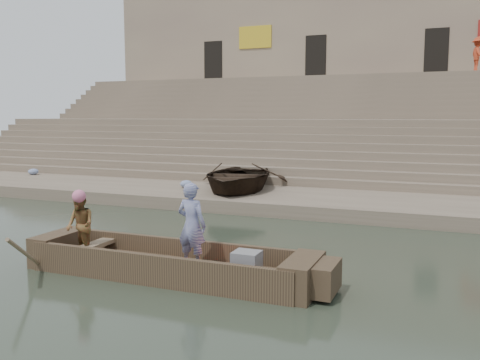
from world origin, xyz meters
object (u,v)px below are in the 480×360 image
Objects in this scene: standing_man at (192,225)px; rowing_man at (80,225)px; television at (246,263)px; beached_rowboat at (237,176)px; pedestrian at (478,55)px; main_rowboat at (169,270)px.

standing_man reaches higher than rowing_man.
television is 9.06m from beached_rowboat.
pedestrian is (7.92, 13.64, 5.24)m from beached_rowboat.
main_rowboat is at bearing 6.31° from standing_man.
standing_man is 1.21m from television.
standing_man is 3.39× the size of television.
standing_man reaches higher than beached_rowboat.
rowing_man is 24.02m from pedestrian.
television is at bearing 27.23° from rowing_man.
main_rowboat is at bearing 180.00° from television.
rowing_man is 2.74× the size of television.
main_rowboat is at bearing 29.70° from rowing_man.
beached_rowboat is 16.62m from pedestrian.
beached_rowboat reaches higher than television.
television is (3.41, 0.18, -0.43)m from rowing_man.
main_rowboat is 3.20× the size of standing_man.
standing_man is at bearing 28.71° from rowing_man.
pedestrian is at bearing 49.34° from beached_rowboat.
standing_man is at bearing 0.60° from main_rowboat.
rowing_man is at bearing 10.21° from standing_man.
main_rowboat is 23.50m from pedestrian.
television is at bearing 0.00° from main_rowboat.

